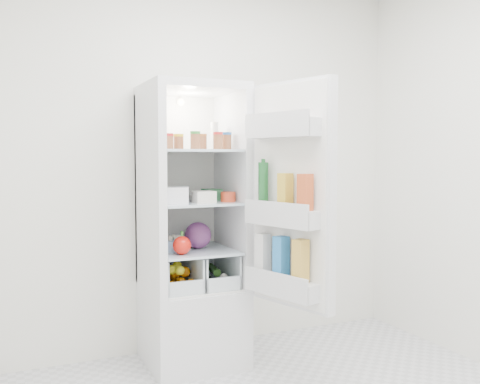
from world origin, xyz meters
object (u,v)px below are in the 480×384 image
refrigerator (190,260)px  mushroom_bowl (174,245)px  red_cabbage (198,235)px  fridge_door (289,200)px

refrigerator → mushroom_bowl: 0.19m
red_cabbage → refrigerator: bearing=133.1°
refrigerator → mushroom_bowl: refrigerator is taller
refrigerator → fridge_door: (0.39, -0.63, 0.43)m
red_cabbage → mushroom_bowl: (-0.17, -0.03, -0.05)m
refrigerator → mushroom_bowl: size_ratio=11.75×
refrigerator → red_cabbage: 0.18m
red_cabbage → fridge_door: bearing=-59.4°
mushroom_bowl → refrigerator: bearing=28.7°
red_cabbage → mushroom_bowl: 0.18m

